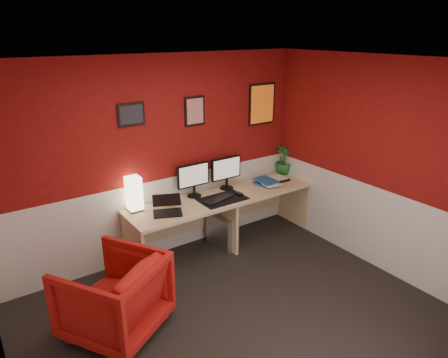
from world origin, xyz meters
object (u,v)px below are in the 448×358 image
armchair (114,296)px  desk (224,221)px  monitor_right (227,168)px  potted_plant (283,160)px  zen_tray (275,180)px  pc_tower (222,231)px  laptop (167,205)px  monitor_left (194,175)px  shoji_lamp (134,195)px

armchair → desk: bearing=171.3°
monitor_right → potted_plant: bearing=1.2°
zen_tray → pc_tower: (-0.94, -0.04, -0.52)m
laptop → monitor_left: (0.53, 0.28, 0.18)m
monitor_left → armchair: 1.85m
shoji_lamp → zen_tray: shoji_lamp is taller
monitor_right → armchair: (-1.96, -0.94, -0.63)m
shoji_lamp → pc_tower: shoji_lamp is taller
laptop → monitor_right: bearing=38.2°
shoji_lamp → armchair: shoji_lamp is taller
shoji_lamp → zen_tray: bearing=-5.0°
shoji_lamp → laptop: (0.27, -0.31, -0.09)m
shoji_lamp → monitor_left: 0.80m
potted_plant → armchair: (-2.99, -0.96, -0.55)m
monitor_left → armchair: monitor_left is taller
monitor_left → potted_plant: monitor_left is taller
monitor_left → armchair: size_ratio=0.68×
pc_tower → armchair: armchair is taller
zen_tray → pc_tower: 1.07m
monitor_left → pc_tower: size_ratio=1.29×
armchair → zen_tray: bearing=164.9°
potted_plant → monitor_left: bearing=-179.7°
shoji_lamp → monitor_right: (1.30, -0.04, 0.09)m
desk → potted_plant: (1.21, 0.21, 0.58)m
desk → monitor_left: bearing=148.4°
desk → shoji_lamp: shoji_lamp is taller
armchair → pc_tower: bearing=171.8°
shoji_lamp → armchair: 1.30m
shoji_lamp → monitor_left: bearing=-1.9°
desk → pc_tower: (-0.02, 0.01, -0.14)m
laptop → potted_plant: potted_plant is taller
laptop → monitor_left: 0.62m
pc_tower → shoji_lamp: bearing=162.9°
potted_plant → armchair: bearing=-162.1°
monitor_right → pc_tower: (-0.20, -0.18, -0.80)m
desk → monitor_left: monitor_left is taller
potted_plant → monitor_right: bearing=-178.8°
laptop → potted_plant: bearing=31.5°
desk → laptop: (-0.85, -0.08, 0.47)m
desk → armchair: size_ratio=3.05×
zen_tray → pc_tower: size_ratio=0.78×
laptop → potted_plant: size_ratio=0.79×
laptop → pc_tower: laptop is taller
desk → monitor_right: monitor_right is taller
shoji_lamp → zen_tray: 2.05m
shoji_lamp → laptop: 0.42m
desk → zen_tray: size_ratio=7.43×
shoji_lamp → zen_tray: (2.04, -0.18, -0.18)m
laptop → zen_tray: size_ratio=0.94×
pc_tower → armchair: bearing=-162.4°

